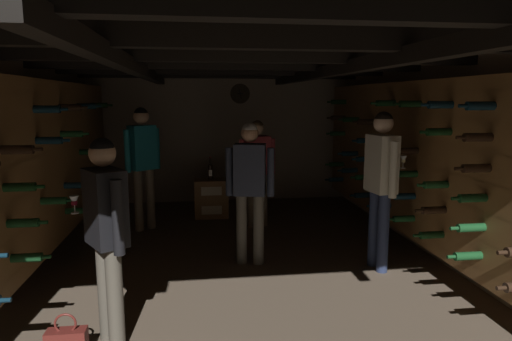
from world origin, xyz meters
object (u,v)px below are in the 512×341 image
display_bottle (210,170)px  person_host_center (250,181)px  person_guest_far_left (143,156)px  person_guest_mid_right (381,175)px  wine_crate_stack (211,198)px  person_guest_far_right (257,164)px  person_guest_near_left (106,224)px

display_bottle → person_host_center: bearing=-80.0°
person_guest_far_left → person_guest_mid_right: size_ratio=1.01×
wine_crate_stack → person_guest_far_right: (0.65, -0.60, 0.62)m
wine_crate_stack → person_guest_far_right: person_guest_far_right is taller
wine_crate_stack → display_bottle: size_ratio=1.71×
person_guest_near_left → person_guest_far_right: 3.34m
wine_crate_stack → person_guest_far_right: size_ratio=0.39×
wine_crate_stack → person_guest_mid_right: (1.74, -2.40, 0.75)m
wine_crate_stack → person_host_center: (0.37, -2.05, 0.65)m
wine_crate_stack → person_host_center: person_host_center is taller
display_bottle → person_guest_mid_right: (1.74, -2.45, 0.31)m
person_guest_far_right → person_guest_mid_right: 2.10m
display_bottle → person_guest_far_left: 1.17m
display_bottle → person_guest_mid_right: 3.02m
person_guest_near_left → person_guest_mid_right: size_ratio=0.92×
display_bottle → person_guest_far_right: (0.66, -0.65, 0.19)m
person_host_center → person_guest_near_left: person_host_center is taller
wine_crate_stack → person_guest_far_right: bearing=-42.6°
person_guest_near_left → person_host_center: bearing=50.7°
person_host_center → display_bottle: bearing=100.0°
person_host_center → person_guest_mid_right: person_guest_mid_right is taller
person_guest_mid_right → wine_crate_stack: bearing=125.9°
person_guest_far_left → person_guest_mid_right: bearing=-34.4°
display_bottle → person_guest_far_left: person_guest_far_left is taller
person_guest_far_left → wine_crate_stack: bearing=29.7°
person_guest_far_left → person_guest_near_left: size_ratio=1.10×
display_bottle → person_guest_far_left: size_ratio=0.20×
person_guest_far_left → person_guest_mid_right: person_guest_far_left is taller
wine_crate_stack → display_bottle: (-0.00, 0.06, 0.44)m
display_bottle → person_guest_near_left: size_ratio=0.22×
display_bottle → person_guest_far_right: 0.94m
person_host_center → person_guest_far_right: person_host_center is taller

